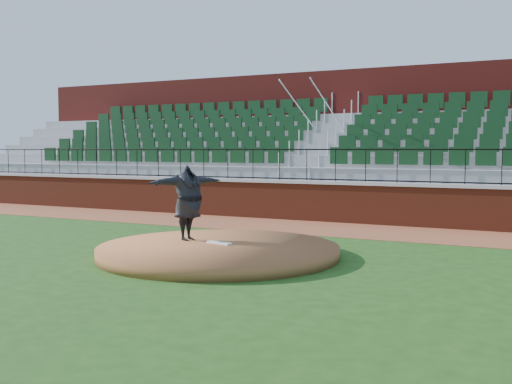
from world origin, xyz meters
TOP-DOWN VIEW (x-y plane):
  - ground at (0.00, 0.00)m, footprint 90.00×90.00m
  - warning_track at (0.00, 5.40)m, footprint 34.00×3.20m
  - field_wall at (0.00, 7.00)m, footprint 34.00×0.35m
  - wall_cap at (0.00, 7.00)m, footprint 34.00×0.45m
  - wall_railing at (0.00, 7.00)m, footprint 34.00×0.05m
  - seating_stands at (0.00, 9.72)m, footprint 34.00×5.10m
  - concourse_wall at (0.00, 12.52)m, footprint 34.00×0.50m
  - pitchers_mound at (-0.10, -0.06)m, footprint 5.16×5.16m
  - pitching_rubber at (-0.19, 0.12)m, footprint 0.65×0.30m
  - pitcher at (-1.08, 0.25)m, footprint 1.14×2.16m

SIDE VIEW (x-z plane):
  - ground at x=0.00m, z-range 0.00..0.00m
  - warning_track at x=0.00m, z-range 0.00..0.01m
  - pitchers_mound at x=-0.10m, z-range 0.00..0.25m
  - pitching_rubber at x=-0.19m, z-range 0.25..0.29m
  - field_wall at x=0.00m, z-range 0.00..1.20m
  - pitcher at x=-1.08m, z-range 0.25..1.95m
  - wall_cap at x=0.00m, z-range 1.20..1.30m
  - wall_railing at x=0.00m, z-range 1.30..2.30m
  - seating_stands at x=0.00m, z-range 0.00..4.60m
  - concourse_wall at x=0.00m, z-range 0.00..5.50m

